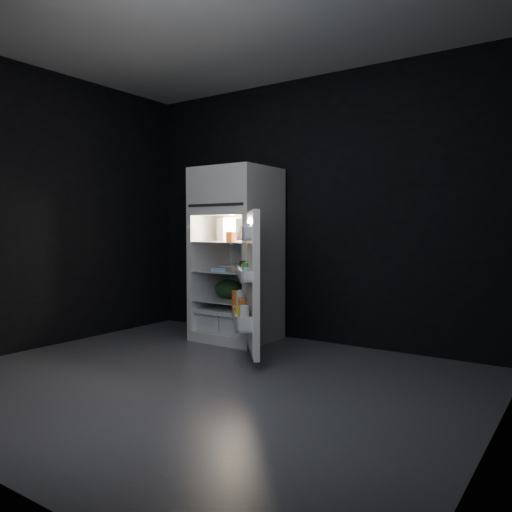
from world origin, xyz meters
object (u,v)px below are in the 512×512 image
Objects in this scene: refrigerator at (238,248)px; yogurt_tray at (247,299)px; egg_carton at (243,267)px; milk_jug at (226,230)px; fridge_door at (249,284)px.

refrigerator is 7.48× the size of yogurt_tray.
milk_jug is at bearing -171.49° from egg_carton.
milk_jug is (-0.75, 0.64, 0.46)m from fridge_door.
milk_jug is (-0.13, -0.03, 0.19)m from refrigerator.
yogurt_tray is at bearing 127.08° from fridge_door.
refrigerator reaches higher than fridge_door.
refrigerator is 0.23m from milk_jug.
milk_jug is 0.81× the size of egg_carton.
milk_jug is 1.01× the size of yogurt_tray.
yogurt_tray is (0.07, -0.04, -0.31)m from egg_carton.
yogurt_tray is at bearing -15.50° from egg_carton.
fridge_door is 5.12× the size of yogurt_tray.
refrigerator is at bearing 35.53° from milk_jug.
refrigerator is 0.95m from fridge_door.
fridge_door is at bearing -60.11° from yogurt_tray.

